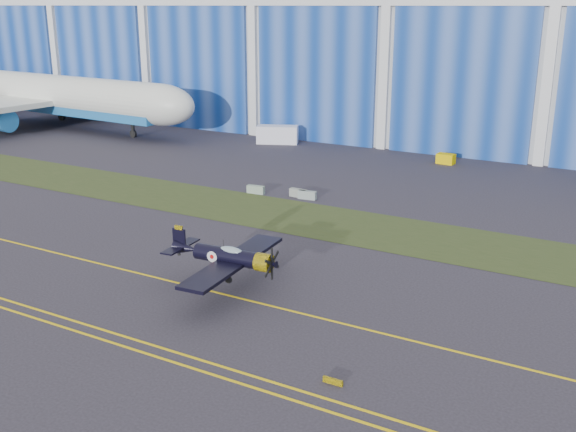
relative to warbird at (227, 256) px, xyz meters
The scene contains 14 objects.
ground 10.70m from the warbird, 156.68° to the left, with size 260.00×260.00×0.00m, color #322E39.
grass_median 20.62m from the warbird, 117.74° to the left, with size 260.00×10.00×0.02m, color #475128.
hangar 77.47m from the warbird, 97.15° to the left, with size 220.00×45.70×30.00m.
taxiway_centreline 9.92m from the warbird, behind, with size 200.00×0.20×0.02m, color yellow.
edge_line_near 14.34m from the warbird, 132.49° to the right, with size 80.00×0.20×0.02m, color yellow.
edge_line_far 13.63m from the warbird, 135.38° to the right, with size 80.00×0.20×0.02m, color yellow.
guard_board_right 14.97m from the warbird, 32.32° to the right, with size 1.20×0.15×0.35m, color yellow.
warbird is the anchor object (origin of this frame).
jetliner 80.28m from the warbird, 147.13° to the left, with size 75.61×65.38×25.10m.
shipping_container 55.18m from the warbird, 116.69° to the left, with size 6.14×2.46×2.66m, color white.
tug 48.51m from the warbird, 88.10° to the left, with size 2.28×1.43×1.33m, color #F0C800.
barrier_a 26.61m from the warbird, 117.79° to the left, with size 2.00×0.60×0.90m, color gray.
barrier_b 25.79m from the warbird, 107.11° to the left, with size 2.00×0.60×0.90m, color gray.
barrier_c 25.22m from the warbird, 104.58° to the left, with size 2.00×0.60×0.90m, color gray.
Camera 1 is at (36.07, -41.78, 20.11)m, focal length 42.00 mm.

